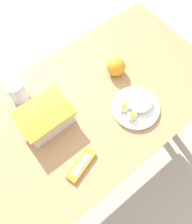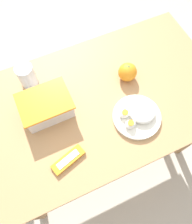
{
  "view_description": "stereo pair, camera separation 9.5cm",
  "coord_description": "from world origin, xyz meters",
  "px_view_note": "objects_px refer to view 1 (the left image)",
  "views": [
    {
      "loc": [
        -0.28,
        -0.37,
        1.65
      ],
      "look_at": [
        -0.04,
        -0.06,
        0.79
      ],
      "focal_mm": 35.0,
      "sensor_mm": 36.0,
      "label": 1
    },
    {
      "loc": [
        -0.2,
        -0.42,
        1.65
      ],
      "look_at": [
        -0.04,
        -0.06,
        0.79
      ],
      "focal_mm": 35.0,
      "sensor_mm": 36.0,
      "label": 2
    }
  ],
  "objects_px": {
    "candy_bar": "(81,165)",
    "food_container": "(46,118)",
    "orange_fruit": "(116,67)",
    "drinking_glass": "(17,91)",
    "rice_plate": "(137,106)"
  },
  "relations": [
    {
      "from": "candy_bar",
      "to": "food_container",
      "type": "bearing_deg",
      "value": 90.02
    },
    {
      "from": "food_container",
      "to": "orange_fruit",
      "type": "height_order",
      "value": "food_container"
    },
    {
      "from": "food_container",
      "to": "drinking_glass",
      "type": "distance_m",
      "value": 0.18
    },
    {
      "from": "orange_fruit",
      "to": "drinking_glass",
      "type": "bearing_deg",
      "value": 159.26
    },
    {
      "from": "orange_fruit",
      "to": "drinking_glass",
      "type": "relative_size",
      "value": 0.74
    },
    {
      "from": "rice_plate",
      "to": "candy_bar",
      "type": "distance_m",
      "value": 0.35
    },
    {
      "from": "drinking_glass",
      "to": "rice_plate",
      "type": "bearing_deg",
      "value": -44.35
    },
    {
      "from": "orange_fruit",
      "to": "rice_plate",
      "type": "height_order",
      "value": "orange_fruit"
    },
    {
      "from": "rice_plate",
      "to": "candy_bar",
      "type": "bearing_deg",
      "value": -171.58
    },
    {
      "from": "food_container",
      "to": "rice_plate",
      "type": "distance_m",
      "value": 0.4
    },
    {
      "from": "food_container",
      "to": "orange_fruit",
      "type": "bearing_deg",
      "value": 2.03
    },
    {
      "from": "rice_plate",
      "to": "drinking_glass",
      "type": "xyz_separation_m",
      "value": [
        -0.38,
        0.37,
        0.04
      ]
    },
    {
      "from": "rice_plate",
      "to": "candy_bar",
      "type": "relative_size",
      "value": 1.41
    },
    {
      "from": "rice_plate",
      "to": "drinking_glass",
      "type": "bearing_deg",
      "value": 135.65
    },
    {
      "from": "food_container",
      "to": "candy_bar",
      "type": "height_order",
      "value": "food_container"
    }
  ]
}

